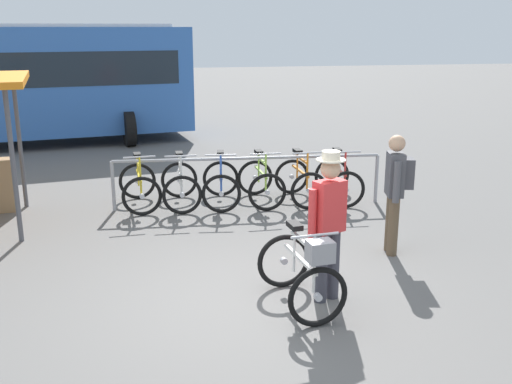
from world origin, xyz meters
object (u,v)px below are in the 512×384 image
racked_bike_white (181,185)px  racked_bike_yellow (139,186)px  racked_bike_orange (300,181)px  person_with_featured_bike (329,220)px  pedestrian_with_backpack (396,187)px  racked_bike_lime (261,183)px  featured_bicycle (303,271)px  racked_bike_red (339,180)px  racked_bike_blue (221,184)px

racked_bike_white → racked_bike_yellow: bearing=175.4°
racked_bike_orange → person_with_featured_bike: bearing=-101.0°
pedestrian_with_backpack → racked_bike_white: bearing=133.6°
racked_bike_lime → racked_bike_orange: same height
featured_bicycle → racked_bike_lime: bearing=84.6°
racked_bike_red → person_with_featured_bike: bearing=-110.8°
person_with_featured_bike → pedestrian_with_backpack: 1.81m
racked_bike_lime → pedestrian_with_backpack: 3.05m
racked_bike_yellow → person_with_featured_bike: size_ratio=0.65×
racked_bike_white → racked_bike_lime: bearing=-4.6°
racked_bike_orange → racked_bike_red: (0.70, -0.06, -0.00)m
racked_bike_lime → racked_bike_red: bearing=-4.6°
featured_bicycle → pedestrian_with_backpack: size_ratio=0.74×
racked_bike_blue → person_with_featured_bike: 4.07m
racked_bike_orange → racked_bike_yellow: bearing=175.4°
pedestrian_with_backpack → racked_bike_lime: bearing=115.4°
racked_bike_lime → racked_bike_white: bearing=175.4°
racked_bike_orange → racked_bike_white: bearing=175.4°
racked_bike_yellow → racked_bike_white: 0.70m
racked_bike_blue → racked_bike_lime: same height
racked_bike_blue → pedestrian_with_backpack: size_ratio=0.71×
racked_bike_lime → person_with_featured_bike: bearing=-90.8°
racked_bike_red → pedestrian_with_backpack: size_ratio=0.70×
racked_bike_white → featured_bicycle: same height
racked_bike_white → racked_bike_red: same height
racked_bike_orange → racked_bike_red: size_ratio=0.99×
racked_bike_white → racked_bike_red: 2.80m
racked_bike_lime → pedestrian_with_backpack: bearing=-64.6°
racked_bike_lime → racked_bike_yellow: bearing=175.4°
racked_bike_orange → featured_bicycle: bearing=-105.0°
racked_bike_red → person_with_featured_bike: size_ratio=0.67×
racked_bike_white → racked_bike_orange: same height
racked_bike_yellow → person_with_featured_bike: 4.60m
racked_bike_blue → featured_bicycle: bearing=-85.7°
racked_bike_yellow → featured_bicycle: (1.71, -4.26, 0.08)m
racked_bike_orange → pedestrian_with_backpack: bearing=-77.5°
racked_bike_orange → featured_bicycle: (-1.08, -4.04, 0.08)m
racked_bike_red → featured_bicycle: (-1.78, -3.98, 0.08)m
racked_bike_lime → pedestrian_with_backpack: (1.28, -2.70, 0.57)m
racked_bike_red → pedestrian_with_backpack: (-0.11, -2.59, 0.57)m
racked_bike_yellow → racked_bike_lime: bearing=-4.6°
racked_bike_orange → person_with_featured_bike: size_ratio=0.66×
racked_bike_white → person_with_featured_bike: person_with_featured_bike is taller
pedestrian_with_backpack → person_with_featured_bike: bearing=-137.7°
racked_bike_lime → racked_bike_red: (1.40, -0.11, -0.00)m
featured_bicycle → pedestrian_with_backpack: pedestrian_with_backpack is taller
racked_bike_yellow → racked_bike_red: 3.50m
racked_bike_blue → racked_bike_red: (2.09, -0.17, 0.00)m
racked_bike_yellow → racked_bike_red: bearing=-4.6°
racked_bike_orange → person_with_featured_bike: (-0.75, -3.86, 0.58)m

